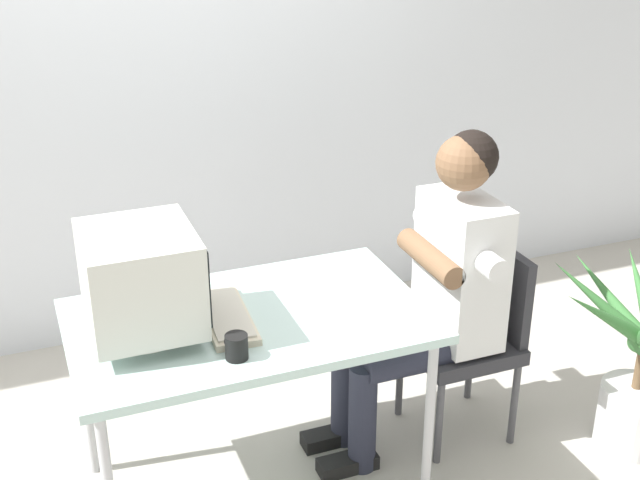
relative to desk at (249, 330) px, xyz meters
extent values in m
cube|color=silver|center=(0.30, 1.40, 0.81)|extent=(8.00, 0.10, 3.00)
cylinder|color=#B7B7BC|center=(0.56, -0.32, -0.34)|extent=(0.04, 0.04, 0.71)
cylinder|color=#B7B7BC|center=(-0.56, 0.32, -0.34)|extent=(0.04, 0.04, 0.71)
cylinder|color=#B7B7BC|center=(0.56, 0.32, -0.34)|extent=(0.04, 0.04, 0.71)
cube|color=silver|center=(0.00, 0.00, 0.04)|extent=(1.25, 0.76, 0.03)
cylinder|color=silver|center=(-0.36, 0.00, 0.07)|extent=(0.24, 0.24, 0.02)
cylinder|color=silver|center=(-0.36, 0.00, 0.09)|extent=(0.06, 0.06, 0.03)
cube|color=silver|center=(-0.36, 0.00, 0.27)|extent=(0.36, 0.40, 0.33)
cube|color=black|center=(-0.17, 0.00, 0.27)|extent=(0.01, 0.34, 0.27)
cube|color=beige|center=(-0.08, 0.01, 0.07)|extent=(0.18, 0.42, 0.02)
cube|color=beige|center=(-0.08, 0.01, 0.08)|extent=(0.15, 0.38, 0.01)
cylinder|color=#4C4C51|center=(0.72, -0.13, -0.50)|extent=(0.03, 0.03, 0.38)
cylinder|color=#4C4C51|center=(1.07, -0.13, -0.50)|extent=(0.03, 0.03, 0.38)
cylinder|color=#4C4C51|center=(0.72, 0.22, -0.50)|extent=(0.03, 0.03, 0.38)
cylinder|color=#4C4C51|center=(1.07, 0.22, -0.50)|extent=(0.03, 0.03, 0.38)
cube|color=#2D2D33|center=(0.90, 0.05, -0.28)|extent=(0.41, 0.41, 0.06)
cube|color=#2D2D33|center=(1.08, 0.05, -0.06)|extent=(0.04, 0.37, 0.37)
cube|color=silver|center=(0.88, 0.05, 0.06)|extent=(0.22, 0.38, 0.58)
sphere|color=brown|center=(0.86, 0.05, 0.50)|extent=(0.21, 0.21, 0.21)
sphere|color=black|center=(0.89, 0.05, 0.52)|extent=(0.20, 0.20, 0.20)
cylinder|color=#262838|center=(0.65, -0.04, -0.23)|extent=(0.45, 0.14, 0.14)
cylinder|color=#262838|center=(0.65, 0.14, -0.23)|extent=(0.45, 0.14, 0.14)
cylinder|color=#262838|center=(0.43, -0.04, -0.46)|extent=(0.11, 0.11, 0.46)
cylinder|color=#262838|center=(0.43, 0.14, -0.46)|extent=(0.11, 0.11, 0.46)
cube|color=black|center=(0.37, -0.04, -0.66)|extent=(0.24, 0.09, 0.06)
cube|color=black|center=(0.37, 0.14, -0.66)|extent=(0.24, 0.09, 0.06)
cylinder|color=silver|center=(0.86, -0.17, 0.19)|extent=(0.09, 0.14, 0.09)
cylinder|color=silver|center=(0.86, 0.27, 0.19)|extent=(0.09, 0.14, 0.09)
cylinder|color=brown|center=(0.74, 0.05, 0.14)|extent=(0.09, 0.38, 0.09)
cylinder|color=silver|center=(1.51, -0.31, -0.55)|extent=(0.27, 0.27, 0.28)
cone|color=#397137|center=(1.49, -0.12, -0.11)|extent=(0.11, 0.51, 0.28)
cone|color=#397137|center=(1.37, -0.22, -0.07)|extent=(0.40, 0.33, 0.41)
cone|color=#397137|center=(1.34, -0.31, -0.08)|extent=(0.48, 0.09, 0.36)
cylinder|color=black|center=(-0.11, -0.25, 0.10)|extent=(0.07, 0.07, 0.08)
torus|color=black|center=(-0.11, -0.20, 0.10)|extent=(0.06, 0.01, 0.06)
camera|label=1|loc=(-0.70, -2.48, 1.50)|focal=47.09mm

